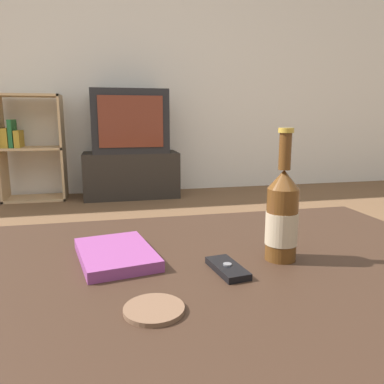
% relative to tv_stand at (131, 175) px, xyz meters
% --- Properties ---
extents(back_wall, '(8.00, 0.05, 2.60)m').
position_rel_tv_stand_xyz_m(back_wall, '(-0.04, 0.28, 1.10)').
color(back_wall, silver).
rests_on(back_wall, ground_plane).
extents(coffee_table, '(1.29, 0.89, 0.41)m').
position_rel_tv_stand_xyz_m(coffee_table, '(-0.04, -2.75, 0.16)').
color(coffee_table, '#332116').
rests_on(coffee_table, ground_plane).
extents(tv_stand, '(0.85, 0.40, 0.41)m').
position_rel_tv_stand_xyz_m(tv_stand, '(0.00, 0.00, 0.00)').
color(tv_stand, '#28231E').
rests_on(tv_stand, ground_plane).
extents(television, '(0.66, 0.41, 0.55)m').
position_rel_tv_stand_xyz_m(television, '(-0.00, -0.00, 0.48)').
color(television, black).
rests_on(television, tv_stand).
extents(bookshelf, '(0.53, 0.30, 0.91)m').
position_rel_tv_stand_xyz_m(bookshelf, '(-0.87, 0.06, 0.27)').
color(bookshelf, tan).
rests_on(bookshelf, ground_plane).
extents(beer_bottle, '(0.07, 0.07, 0.29)m').
position_rel_tv_stand_xyz_m(beer_bottle, '(0.16, -2.72, 0.31)').
color(beer_bottle, '#563314').
rests_on(beer_bottle, coffee_table).
extents(cell_phone, '(0.07, 0.12, 0.02)m').
position_rel_tv_stand_xyz_m(cell_phone, '(0.02, -2.76, 0.21)').
color(cell_phone, black).
rests_on(cell_phone, coffee_table).
extents(coaster, '(0.10, 0.10, 0.01)m').
position_rel_tv_stand_xyz_m(coaster, '(-0.15, -2.89, 0.21)').
color(coaster, brown).
rests_on(coaster, coffee_table).
extents(table_book, '(0.19, 0.25, 0.02)m').
position_rel_tv_stand_xyz_m(table_book, '(-0.20, -2.64, 0.22)').
color(table_book, '#7F3875').
rests_on(table_book, coffee_table).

